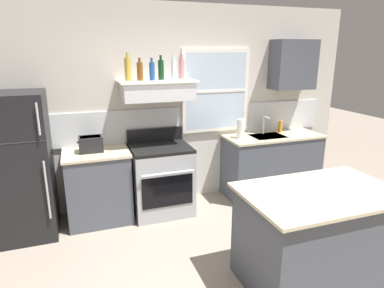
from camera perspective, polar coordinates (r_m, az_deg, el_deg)
name	(u,v)px	position (r m, az deg, el deg)	size (l,w,h in m)	color
back_wall	(173,107)	(4.61, -3.29, 6.39)	(5.40, 0.11, 2.70)	beige
refrigerator	(19,167)	(4.23, -27.59, -3.47)	(0.70, 0.72, 1.67)	black
counter_left_of_stove	(99,186)	(4.37, -15.73, -6.97)	(0.79, 0.63, 0.91)	#474C56
toaster	(91,144)	(4.21, -16.96, 0.03)	(0.30, 0.20, 0.19)	black
stove_range	(161,179)	(4.44, -5.31, -5.95)	(0.76, 0.69, 1.09)	#9EA0A5
range_hood_shelf	(157,90)	(4.24, -6.03, 9.23)	(0.96, 0.52, 0.24)	silver
bottle_champagne_gold_foil	(128,69)	(4.15, -10.93, 12.50)	(0.08, 0.08, 0.33)	#B29333
bottle_amber_wine	(140,71)	(4.17, -8.92, 12.25)	(0.07, 0.07, 0.27)	brown
bottle_blue_liqueur	(152,71)	(4.17, -6.88, 12.32)	(0.07, 0.07, 0.27)	#1E478C
bottle_dark_green_wine	(161,69)	(4.26, -5.34, 12.61)	(0.07, 0.07, 0.30)	#143819
bottle_clear_tall	(174,70)	(4.23, -3.17, 12.63)	(0.06, 0.06, 0.30)	silver
bottle_rose_pink	(182,69)	(4.35, -1.76, 12.78)	(0.07, 0.07, 0.31)	#C67F84
counter_right_with_sink	(271,164)	(5.12, 13.39, -3.42)	(1.43, 0.63, 0.91)	#474C56
sink_faucet	(264,122)	(4.98, 12.28, 3.63)	(0.03, 0.17, 0.28)	silver
paper_towel_roll	(241,129)	(4.70, 8.34, 2.60)	(0.11, 0.11, 0.27)	white
dish_soap_bottle	(280,127)	(5.15, 14.87, 2.88)	(0.06, 0.06, 0.18)	orange
kitchen_island	(316,237)	(3.36, 20.55, -14.65)	(1.40, 0.90, 0.91)	#474C56
upper_cabinet_right	(293,65)	(5.17, 16.94, 12.87)	(0.64, 0.32, 0.70)	#474C56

